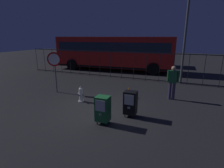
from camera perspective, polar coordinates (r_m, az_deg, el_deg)
The scene contains 11 objects.
ground_plane at distance 7.53m, azimuth -5.65°, elevation -8.62°, with size 60.00×60.00×0.00m, color #262628.
fire_hydrant at distance 8.53m, azimuth -10.05°, elevation -3.37°, with size 0.33×0.32×0.75m.
newspaper_box_primary at distance 6.83m, azimuth 5.98°, elevation -6.02°, with size 0.48×0.42×1.02m.
newspaper_box_secondary at distance 6.26m, azimuth -3.00°, elevation -7.99°, with size 0.48×0.42×1.02m.
stop_sign at distance 10.03m, azimuth -18.10°, elevation 6.23°, with size 0.71×0.31×2.23m.
pedestrian at distance 9.03m, azimuth 19.05°, elevation 0.99°, with size 0.55×0.22×1.67m.
traffic_cone at distance 9.06m, azimuth 5.39°, elevation -2.71°, with size 0.36×0.36×0.53m.
fence_barrier at distance 12.67m, azimuth 7.05°, elevation 5.92°, with size 18.03×0.04×2.00m.
bus_near at distance 16.27m, azimuth 0.67°, elevation 10.51°, with size 10.65×3.38×3.00m.
bus_far at distance 20.47m, azimuth -0.88°, elevation 11.47°, with size 10.55×2.95×3.00m.
street_light_near_right at distance 12.31m, azimuth 23.16°, elevation 19.20°, with size 0.32×0.32×7.15m.
Camera 1 is at (3.28, -6.07, 3.03)m, focal length 28.22 mm.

